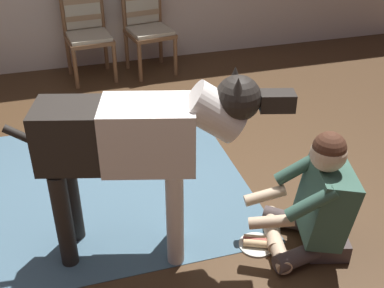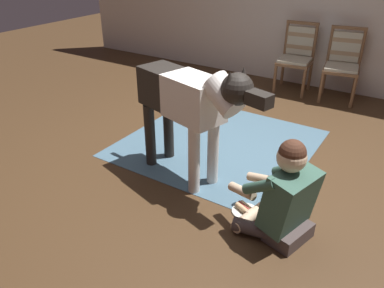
# 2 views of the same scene
# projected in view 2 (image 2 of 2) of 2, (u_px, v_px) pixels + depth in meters

# --- Properties ---
(ground_plane) EXTENTS (15.00, 15.00, 0.00)m
(ground_plane) POSITION_uv_depth(u_px,v_px,m) (215.00, 164.00, 3.82)
(ground_plane) COLOR #452F1B
(area_rug) EXTENTS (1.94, 1.93, 0.01)m
(area_rug) POSITION_uv_depth(u_px,v_px,m) (218.00, 143.00, 4.20)
(area_rug) COLOR #48677A
(area_rug) RESTS_ON ground
(dining_chair_left_of_pair) EXTENTS (0.50, 0.50, 0.98)m
(dining_chair_left_of_pair) POSITION_uv_depth(u_px,v_px,m) (297.00, 54.00, 5.47)
(dining_chair_left_of_pair) COLOR brown
(dining_chair_left_of_pair) RESTS_ON ground
(dining_chair_right_of_pair) EXTENTS (0.53, 0.53, 0.98)m
(dining_chair_right_of_pair) POSITION_uv_depth(u_px,v_px,m) (343.00, 61.00, 5.16)
(dining_chair_right_of_pair) COLOR brown
(dining_chair_right_of_pair) RESTS_ON ground
(person_sitting_on_floor) EXTENTS (0.69, 0.58, 0.82)m
(person_sitting_on_floor) POSITION_uv_depth(u_px,v_px,m) (283.00, 198.00, 2.76)
(person_sitting_on_floor) COLOR #4B3E3D
(person_sitting_on_floor) RESTS_ON ground
(large_dog) EXTENTS (1.53, 0.57, 1.18)m
(large_dog) POSITION_uv_depth(u_px,v_px,m) (189.00, 101.00, 3.23)
(large_dog) COLOR silver
(large_dog) RESTS_ON ground
(hot_dog_on_plate) EXTENTS (0.23, 0.23, 0.06)m
(hot_dog_on_plate) POSITION_uv_depth(u_px,v_px,m) (245.00, 210.00, 3.13)
(hot_dog_on_plate) COLOR silver
(hot_dog_on_plate) RESTS_ON ground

